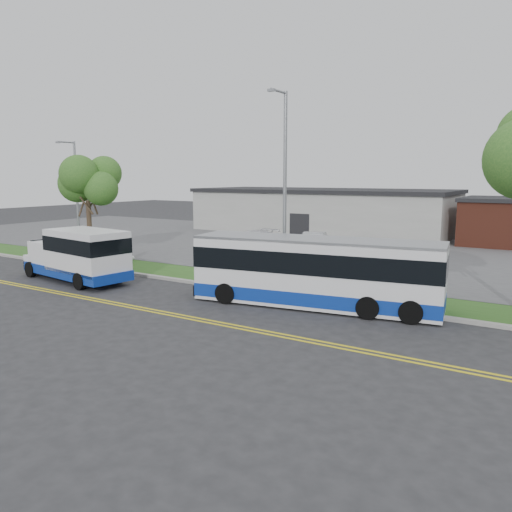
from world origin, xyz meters
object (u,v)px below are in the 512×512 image
Objects in this scene: tree_west at (87,183)px; shuttle_bus at (80,254)px; streetlight_near at (284,183)px; pedestrian at (125,246)px; streetlight_far at (76,191)px; parked_car_a at (313,243)px; transit_bus at (315,272)px; parked_car_b at (253,240)px.

shuttle_bus is at bearing -44.05° from tree_west.
pedestrian is at bearing 174.22° from streetlight_near.
shuttle_bus is 6.28m from pedestrian.
streetlight_far is 4.29× the size of pedestrian.
shuttle_bus is 16.63m from parked_car_a.
tree_west is 18.46m from transit_bus.
transit_bus is 14.82m from parked_car_a.
streetlight_far is 0.73× the size of transit_bus.
parked_car_a is 4.69m from parked_car_b.
parked_car_a is at bearing 42.50° from tree_west.
streetlight_near is at bearing -87.47° from parked_car_a.
tree_west is 15.01m from streetlight_near.
tree_west is at bearing 17.68° from pedestrian.
parked_car_a is (11.41, 10.46, -4.29)m from tree_west.
parked_car_b is at bearing -117.36° from pedestrian.
pedestrian is at bearing -12.40° from streetlight_far.
streetlight_far reaches higher than transit_bus.
streetlight_near is at bearing -1.80° from tree_west.
tree_west is 7.91m from shuttle_bus.
transit_bus is at bearing -13.08° from streetlight_far.
streetlight_near is 1.25× the size of shuttle_bus.
pedestrian is (-15.43, 3.67, -0.47)m from transit_bus.
shuttle_bus is at bearing -179.94° from transit_bus.
streetlight_far is at bearing -167.50° from parked_car_a.
streetlight_near reaches higher than streetlight_far.
streetlight_far reaches higher than parked_car_a.
streetlight_near is 5.29m from transit_bus.
shuttle_bus is 12.97m from transit_bus.
transit_bus is at bearing -79.78° from parked_car_a.
tree_west is 16.06m from parked_car_a.
tree_west is 4.62m from streetlight_far.
parked_car_a is at bearing 75.16° from shuttle_bus.
transit_bus is (17.87, -2.87, -3.62)m from tree_west.
transit_bus reaches higher than shuttle_bus.
transit_bus is 2.23× the size of parked_car_b.
tree_west reaches higher than pedestrian.
shuttle_bus is at bearing -38.12° from streetlight_far.
shuttle_bus is at bearing 114.22° from pedestrian.
streetlight_near is at bearing -8.05° from streetlight_far.
parked_car_a is (-6.46, 13.33, -0.67)m from transit_bus.
streetlight_far is (-19.00, 2.69, -0.76)m from streetlight_near.
tree_west reaches higher than transit_bus.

